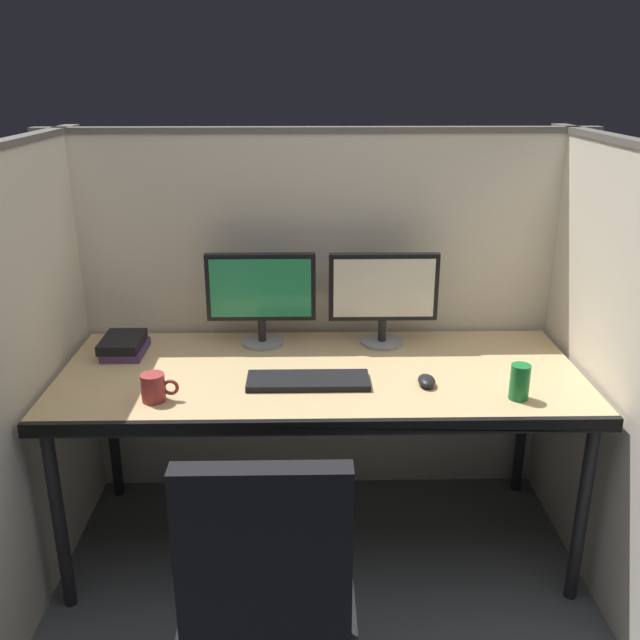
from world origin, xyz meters
name	(u,v)px	position (x,y,z in m)	size (l,w,h in m)	color
ground_plane	(322,591)	(0.00, 0.00, 0.00)	(8.00, 8.00, 0.00)	#4C5156
cubicle_partition_rear	(318,318)	(0.00, 0.74, 0.79)	(2.21, 0.06, 1.57)	beige
cubicle_partition_left	(36,372)	(-0.99, 0.20, 0.79)	(0.06, 1.41, 1.57)	beige
cubicle_partition_right	(602,367)	(0.99, 0.20, 0.79)	(0.06, 1.41, 1.57)	beige
desk	(320,384)	(0.00, 0.29, 0.69)	(1.90, 0.80, 0.74)	tan
monitor_left	(261,293)	(-0.23, 0.57, 0.96)	(0.43, 0.17, 0.37)	gray
monitor_right	(383,293)	(0.25, 0.56, 0.96)	(0.43, 0.17, 0.37)	gray
keyboard_main	(308,381)	(-0.05, 0.19, 0.75)	(0.43, 0.15, 0.02)	black
computer_mouse	(427,381)	(0.37, 0.17, 0.76)	(0.06, 0.10, 0.04)	black
soda_can	(520,382)	(0.66, 0.06, 0.80)	(0.07, 0.07, 0.12)	#197233
book_stack	(124,345)	(-0.76, 0.48, 0.77)	(0.16, 0.21, 0.07)	#4C3366
coffee_mug	(154,387)	(-0.56, 0.07, 0.79)	(0.13, 0.08, 0.09)	#993333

